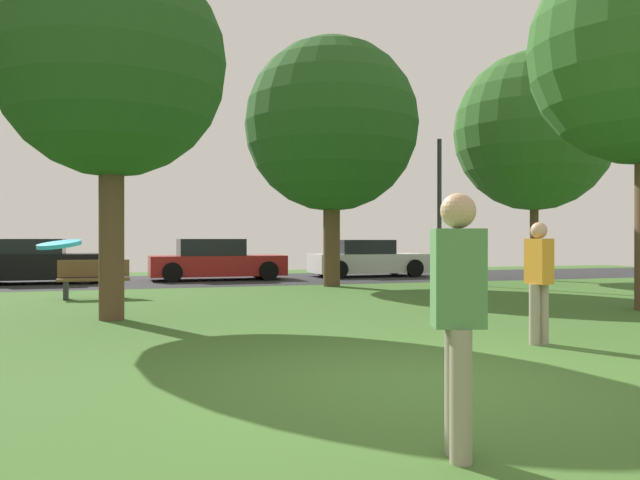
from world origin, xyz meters
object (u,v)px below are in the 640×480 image
person_catcher (458,312)px  maple_tree_far (111,64)px  park_bench (94,279)px  person_walking (539,277)px  parked_car_white (367,260)px  birch_tree_lone (534,131)px  street_lamp_post (439,211)px  parked_car_red (216,261)px  parked_car_black (37,263)px  frisbee_disc (59,244)px  oak_tree_left (332,125)px

person_catcher → maple_tree_far: bearing=-57.6°
maple_tree_far → park_bench: (-0.41, 4.22, -3.95)m
person_walking → parked_car_white: person_walking is taller
birch_tree_lone → street_lamp_post: size_ratio=1.71×
parked_car_red → park_bench: 7.02m
person_catcher → person_walking: size_ratio=1.05×
maple_tree_far → person_walking: maple_tree_far is taller
parked_car_black → parked_car_red: (5.59, 0.03, -0.01)m
parked_car_black → parked_car_red: bearing=0.3°
frisbee_disc → parked_car_black: frisbee_disc is taller
parked_car_black → person_catcher: bearing=-76.4°
oak_tree_left → street_lamp_post: size_ratio=1.62×
maple_tree_far → oak_tree_left: 8.74m
maple_tree_far → oak_tree_left: (6.13, 6.22, 0.33)m
parked_car_white → park_bench: (-9.35, -6.21, -0.16)m
park_bench → parked_car_red: bearing=-122.2°
maple_tree_far → street_lamp_post: maple_tree_far is taller
person_catcher → frisbee_disc: bearing=0.0°
maple_tree_far → person_catcher: bearing=-75.1°
parked_car_red → street_lamp_post: street_lamp_post is taller
birch_tree_lone → parked_car_red: (-10.24, 3.35, -4.39)m
parked_car_white → street_lamp_post: size_ratio=0.93×
frisbee_disc → park_bench: 11.52m
oak_tree_left → parked_car_red: 6.34m
oak_tree_left → parked_car_black: (-8.39, 3.91, -4.09)m
person_catcher → park_bench: 12.52m
parked_car_white → parked_car_red: bearing=-177.2°
birch_tree_lone → maple_tree_far: bearing=-153.3°
parked_car_red → parked_car_white: 5.62m
parked_car_red → street_lamp_post: (6.36, -3.90, 1.62)m
frisbee_disc → parked_car_white: (9.22, 17.70, -0.74)m
oak_tree_left → street_lamp_post: 4.34m
maple_tree_far → street_lamp_post: 11.74m
parked_car_white → street_lamp_post: (0.75, -4.18, 1.63)m
parked_car_black → park_bench: 6.19m
parked_car_red → parked_car_black: bearing=-179.7°
parked_car_white → park_bench: parked_car_white is taller
maple_tree_far → frisbee_disc: maple_tree_far is taller
parked_car_white → person_walking: bearing=-103.4°
person_catcher → parked_car_white: 19.68m
parked_car_red → parked_car_white: bearing=2.8°
parked_car_red → birch_tree_lone: bearing=-18.1°
person_catcher → park_bench: person_catcher is taller
maple_tree_far → parked_car_black: bearing=102.6°
maple_tree_far → frisbee_disc: 7.88m
birch_tree_lone → street_lamp_post: (-3.88, -0.55, -2.77)m
parked_car_black → street_lamp_post: street_lamp_post is taller
oak_tree_left → frisbee_disc: (-6.42, -13.48, -3.37)m
maple_tree_far → park_bench: bearing=95.6°
street_lamp_post → person_walking: bearing=-111.8°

